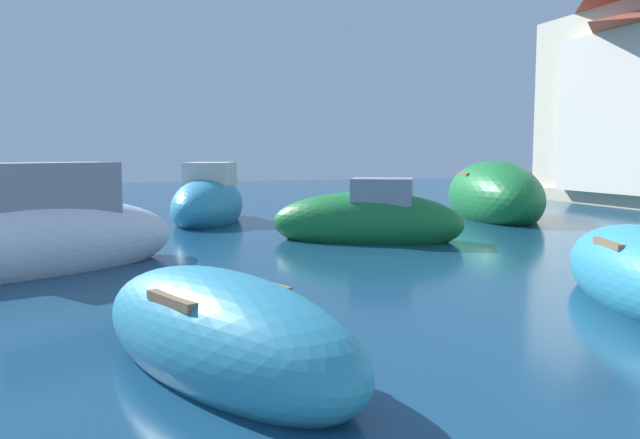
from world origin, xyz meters
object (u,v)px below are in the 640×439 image
object	(u,v)px
moored_boat_8	(209,203)
moored_boat_0	(493,197)
moored_boat_3	(221,336)
moored_boat_5	(368,221)
moored_boat_1	(26,240)

from	to	relation	value
moored_boat_8	moored_boat_0	bearing A→B (deg)	103.20
moored_boat_3	moored_boat_5	world-z (taller)	moored_boat_5
moored_boat_5	moored_boat_8	xyz separation A→B (m)	(-2.84, 5.07, 0.09)
moored_boat_3	moored_boat_5	bearing A→B (deg)	-52.51
moored_boat_3	moored_boat_5	xyz separation A→B (m)	(4.53, 7.85, 0.11)
moored_boat_5	moored_boat_8	world-z (taller)	moored_boat_8
moored_boat_1	moored_boat_5	world-z (taller)	moored_boat_1
moored_boat_3	moored_boat_8	xyz separation A→B (m)	(1.68, 12.92, 0.21)
moored_boat_3	moored_boat_8	bearing A→B (deg)	-29.96
moored_boat_0	moored_boat_1	bearing A→B (deg)	-47.53
moored_boat_0	moored_boat_8	bearing A→B (deg)	-80.38
moored_boat_0	moored_boat_5	size ratio (longest dim) A/B	1.48
moored_boat_1	moored_boat_5	bearing A→B (deg)	165.82
moored_boat_1	moored_boat_5	distance (m)	7.07
moored_boat_1	moored_boat_3	bearing A→B (deg)	80.85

